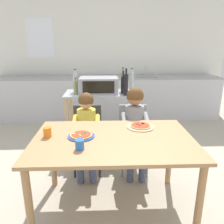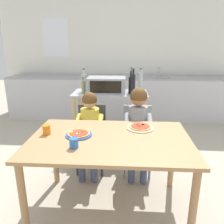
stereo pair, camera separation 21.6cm
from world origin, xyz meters
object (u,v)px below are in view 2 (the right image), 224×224
Objects in this scene: drinking_cup_blue at (74,143)px; pizza_plate_cream at (140,127)px; bottle_squat_spirits at (84,82)px; pizza_plate_blue_rimmed at (79,134)px; bottle_dark_olive_oil at (140,81)px; toaster_oven at (107,85)px; drinking_cup_orange at (47,130)px; bottle_brown_beer at (83,87)px; bottle_clear_vinegar at (131,85)px; child_in_yellow_shirt at (89,125)px; dining_table at (110,148)px; bottle_tall_green_wine at (131,82)px; bottle_slim_sauce at (133,84)px; child_in_grey_shirt at (138,121)px; dining_chair_left at (91,133)px; dining_chair_right at (137,134)px; kitchen_island_cart at (110,111)px.

pizza_plate_cream is at bearing 39.37° from drinking_cup_blue.
pizza_plate_blue_rimmed is (0.21, -1.45, -0.23)m from bottle_squat_spirits.
toaster_oven is at bearing -164.24° from bottle_dark_olive_oil.
drinking_cup_orange is (-0.94, -1.52, -0.21)m from bottle_dark_olive_oil.
bottle_brown_beer is 1.27m from drinking_cup_orange.
bottle_dark_olive_oil is 1.68m from pizza_plate_blue_rimmed.
bottle_brown_beer is at bearing 84.89° from drinking_cup_orange.
bottle_squat_spirits is 1.28× the size of pizza_plate_cream.
bottle_clear_vinegar is 1.42m from pizza_plate_blue_rimmed.
bottle_squat_spirits is at bearing 97.40° from drinking_cup_blue.
drinking_cup_orange is at bearing -117.82° from child_in_yellow_shirt.
bottle_dark_olive_oil is 0.24× the size of dining_table.
drinking_cup_orange reaches higher than pizza_plate_cream.
bottle_tall_green_wine is 0.96× the size of bottle_slim_sauce.
child_in_grey_shirt reaches higher than drinking_cup_blue.
bottle_tall_green_wine is 1.04m from dining_chair_left.
dining_chair_right is (0.28, 0.75, -0.18)m from dining_table.
bottle_clear_vinegar is at bearing -92.58° from bottle_tall_green_wine.
drinking_cup_blue is at bearing -87.17° from pizza_plate_blue_rimmed.
kitchen_island_cart is at bearing 74.46° from dining_chair_left.
kitchen_island_cart is 13.40× the size of drinking_cup_blue.
pizza_plate_blue_rimmed is 0.61m from pizza_plate_cream.
bottle_brown_beer reaches higher than dining_chair_left.
bottle_slim_sauce is at bearing -76.22° from bottle_clear_vinegar.
drinking_cup_blue is (0.31, -0.26, -0.00)m from drinking_cup_orange.
bottle_clear_vinegar is 0.93m from dining_chair_left.
kitchen_island_cart is at bearing -164.45° from bottle_tall_green_wine.
bottle_squat_spirits is at bearing -174.33° from bottle_dark_olive_oil.
bottle_tall_green_wine is 0.93m from child_in_grey_shirt.
kitchen_island_cart is at bearing 167.20° from bottle_clear_vinegar.
drinking_cup_blue reaches higher than dining_table.
child_in_grey_shirt is at bearing -41.68° from bottle_brown_beer.
kitchen_island_cart reaches higher than dining_chair_right.
pizza_plate_cream is (0.57, -0.50, 0.28)m from dining_chair_left.
bottle_slim_sauce reaches higher than drinking_cup_orange.
dining_chair_right is at bearing 90.00° from child_in_grey_shirt.
drinking_cup_blue is (0.01, -0.25, 0.03)m from pizza_plate_blue_rimmed.
toaster_oven is at bearing 96.01° from dining_table.
bottle_squat_spirits reaches higher than dining_chair_left.
bottle_tall_green_wine is 1.05× the size of bottle_dark_olive_oil.
dining_chair_left is (-0.52, -0.49, -0.53)m from bottle_slim_sauce.
dining_chair_right is at bearing 51.37° from pizza_plate_blue_rimmed.
bottle_tall_green_wine is at bearing 94.86° from child_in_grey_shirt.
bottle_dark_olive_oil is at bearing 67.43° from pizza_plate_blue_rimmed.
toaster_oven is at bearing 118.51° from child_in_grey_shirt.
dining_chair_left is at bearing -128.89° from bottle_clear_vinegar.
bottle_brown_beer is 0.68m from bottle_clear_vinegar.
bottle_squat_spirits is 0.24× the size of dining_table.
bottle_squat_spirits is 3.82× the size of drinking_cup_orange.
bottle_dark_olive_oil reaches higher than dining_table.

